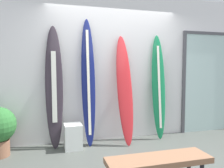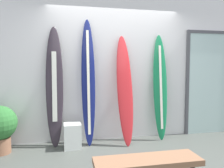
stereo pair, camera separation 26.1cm
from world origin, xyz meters
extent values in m
cube|color=#494D48|center=(0.00, 0.00, -0.02)|extent=(8.00, 8.00, 0.04)
cube|color=silver|center=(0.00, 1.30, 1.40)|extent=(7.20, 0.20, 2.80)
ellipsoid|color=#2C252D|center=(-1.12, 1.03, 1.06)|extent=(0.31, 0.30, 2.11)
cube|color=beige|center=(-1.12, 1.00, 1.06)|extent=(0.09, 0.15, 1.22)
cone|color=black|center=(-1.12, 0.96, 0.19)|extent=(0.07, 0.08, 0.11)
ellipsoid|color=navy|center=(-0.53, 1.00, 1.13)|extent=(0.25, 0.34, 2.26)
cube|color=silver|center=(-0.53, 0.98, 1.13)|extent=(0.05, 0.25, 1.85)
cone|color=black|center=(-0.53, 0.91, 0.20)|extent=(0.07, 0.08, 0.11)
ellipsoid|color=red|center=(0.12, 0.91, 0.99)|extent=(0.30, 0.51, 1.99)
ellipsoid|color=#167646|center=(0.86, 1.02, 1.01)|extent=(0.29, 0.32, 2.02)
cube|color=white|center=(0.86, 0.99, 1.02)|extent=(0.05, 0.20, 1.59)
cube|color=silver|center=(-0.82, 0.84, 0.21)|extent=(0.30, 0.30, 0.42)
cube|color=silver|center=(2.07, 1.18, 1.04)|extent=(1.04, 0.02, 2.09)
cube|color=#47474C|center=(1.52, 1.18, 1.04)|extent=(0.06, 0.06, 2.09)
cube|color=#47474C|center=(2.07, 1.18, 2.12)|extent=(1.16, 0.06, 0.06)
cylinder|color=brown|center=(-1.98, 0.82, 0.13)|extent=(0.34, 0.34, 0.26)
cube|color=#885E43|center=(-0.12, -0.89, 0.43)|extent=(1.09, 0.32, 0.06)
camera|label=1|loc=(-1.15, -2.87, 1.37)|focal=35.24mm
camera|label=2|loc=(-0.90, -2.93, 1.37)|focal=35.24mm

